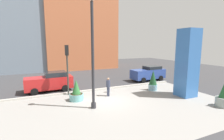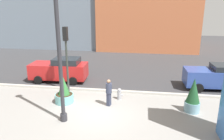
{
  "view_description": "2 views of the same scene",
  "coord_description": "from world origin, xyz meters",
  "px_view_note": "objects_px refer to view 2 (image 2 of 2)",
  "views": [
    {
      "loc": [
        -4.97,
        -12.05,
        4.55
      ],
      "look_at": [
        0.79,
        0.74,
        2.36
      ],
      "focal_mm": 26.54,
      "sensor_mm": 36.0,
      "label": 1
    },
    {
      "loc": [
        2.52,
        -11.12,
        5.9
      ],
      "look_at": [
        0.73,
        0.91,
        2.27
      ],
      "focal_mm": 35.68,
      "sensor_mm": 36.0,
      "label": 2
    }
  ],
  "objects_px": {
    "lamp_post": "(59,51)",
    "potted_plant_by_pillar": "(64,93)",
    "car_far_lane": "(60,70)",
    "traffic_light_corner": "(66,49)",
    "potted_plant_near_left": "(193,96)",
    "pedestrian_crossing": "(109,91)",
    "fire_hydrant": "(119,94)",
    "car_curb_west": "(217,77)"
  },
  "relations": [
    {
      "from": "lamp_post",
      "to": "traffic_light_corner",
      "type": "distance_m",
      "value": 4.17
    },
    {
      "from": "potted_plant_near_left",
      "to": "fire_hydrant",
      "type": "distance_m",
      "value": 4.45
    },
    {
      "from": "potted_plant_near_left",
      "to": "car_far_lane",
      "type": "distance_m",
      "value": 10.16
    },
    {
      "from": "lamp_post",
      "to": "potted_plant_near_left",
      "type": "xyz_separation_m",
      "value": [
        6.84,
        2.07,
        -2.79
      ]
    },
    {
      "from": "pedestrian_crossing",
      "to": "potted_plant_near_left",
      "type": "bearing_deg",
      "value": -0.93
    },
    {
      "from": "lamp_post",
      "to": "traffic_light_corner",
      "type": "bearing_deg",
      "value": 105.59
    },
    {
      "from": "lamp_post",
      "to": "fire_hydrant",
      "type": "bearing_deg",
      "value": 50.95
    },
    {
      "from": "pedestrian_crossing",
      "to": "car_curb_west",
      "type": "bearing_deg",
      "value": 28.57
    },
    {
      "from": "potted_plant_near_left",
      "to": "car_curb_west",
      "type": "height_order",
      "value": "potted_plant_near_left"
    },
    {
      "from": "lamp_post",
      "to": "pedestrian_crossing",
      "type": "height_order",
      "value": "lamp_post"
    },
    {
      "from": "car_curb_west",
      "to": "lamp_post",
      "type": "bearing_deg",
      "value": -146.74
    },
    {
      "from": "pedestrian_crossing",
      "to": "fire_hydrant",
      "type": "bearing_deg",
      "value": 63.07
    },
    {
      "from": "lamp_post",
      "to": "fire_hydrant",
      "type": "height_order",
      "value": "lamp_post"
    },
    {
      "from": "potted_plant_near_left",
      "to": "traffic_light_corner",
      "type": "bearing_deg",
      "value": 166.6
    },
    {
      "from": "potted_plant_by_pillar",
      "to": "fire_hydrant",
      "type": "height_order",
      "value": "potted_plant_by_pillar"
    },
    {
      "from": "traffic_light_corner",
      "to": "car_curb_west",
      "type": "height_order",
      "value": "traffic_light_corner"
    },
    {
      "from": "fire_hydrant",
      "to": "pedestrian_crossing",
      "type": "xyz_separation_m",
      "value": [
        -0.52,
        -1.01,
        0.55
      ]
    },
    {
      "from": "potted_plant_near_left",
      "to": "potted_plant_by_pillar",
      "type": "xyz_separation_m",
      "value": [
        -7.59,
        0.11,
        -0.29
      ]
    },
    {
      "from": "potted_plant_near_left",
      "to": "traffic_light_corner",
      "type": "relative_size",
      "value": 0.45
    },
    {
      "from": "potted_plant_by_pillar",
      "to": "car_far_lane",
      "type": "distance_m",
      "value": 4.27
    },
    {
      "from": "car_curb_west",
      "to": "pedestrian_crossing",
      "type": "relative_size",
      "value": 2.66
    },
    {
      "from": "traffic_light_corner",
      "to": "car_far_lane",
      "type": "relative_size",
      "value": 1.01
    },
    {
      "from": "traffic_light_corner",
      "to": "car_far_lane",
      "type": "distance_m",
      "value": 3.29
    },
    {
      "from": "lamp_post",
      "to": "pedestrian_crossing",
      "type": "distance_m",
      "value": 4.09
    },
    {
      "from": "traffic_light_corner",
      "to": "pedestrian_crossing",
      "type": "distance_m",
      "value": 4.21
    },
    {
      "from": "lamp_post",
      "to": "potted_plant_near_left",
      "type": "bearing_deg",
      "value": 16.81
    },
    {
      "from": "potted_plant_by_pillar",
      "to": "fire_hydrant",
      "type": "bearing_deg",
      "value": 16.55
    },
    {
      "from": "potted_plant_by_pillar",
      "to": "car_curb_west",
      "type": "distance_m",
      "value": 10.73
    },
    {
      "from": "potted_plant_near_left",
      "to": "pedestrian_crossing",
      "type": "bearing_deg",
      "value": 179.07
    },
    {
      "from": "car_curb_west",
      "to": "traffic_light_corner",
      "type": "bearing_deg",
      "value": -168.51
    },
    {
      "from": "potted_plant_near_left",
      "to": "car_far_lane",
      "type": "relative_size",
      "value": 0.45
    },
    {
      "from": "car_far_lane",
      "to": "car_curb_west",
      "type": "bearing_deg",
      "value": 0.01
    },
    {
      "from": "lamp_post",
      "to": "potted_plant_near_left",
      "type": "height_order",
      "value": "lamp_post"
    },
    {
      "from": "lamp_post",
      "to": "potted_plant_by_pillar",
      "type": "xyz_separation_m",
      "value": [
        -0.75,
        2.17,
        -3.08
      ]
    },
    {
      "from": "traffic_light_corner",
      "to": "potted_plant_near_left",
      "type": "bearing_deg",
      "value": -13.4
    },
    {
      "from": "potted_plant_by_pillar",
      "to": "car_far_lane",
      "type": "xyz_separation_m",
      "value": [
        -1.75,
        3.89,
        0.27
      ]
    },
    {
      "from": "fire_hydrant",
      "to": "pedestrian_crossing",
      "type": "relative_size",
      "value": 0.45
    },
    {
      "from": "potted_plant_by_pillar",
      "to": "fire_hydrant",
      "type": "xyz_separation_m",
      "value": [
        3.32,
        0.99,
        -0.28
      ]
    },
    {
      "from": "potted_plant_by_pillar",
      "to": "car_far_lane",
      "type": "height_order",
      "value": "car_far_lane"
    },
    {
      "from": "fire_hydrant",
      "to": "potted_plant_by_pillar",
      "type": "bearing_deg",
      "value": -163.45
    },
    {
      "from": "traffic_light_corner",
      "to": "car_curb_west",
      "type": "distance_m",
      "value": 10.77
    },
    {
      "from": "lamp_post",
      "to": "potted_plant_by_pillar",
      "type": "bearing_deg",
      "value": 109.17
    }
  ]
}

